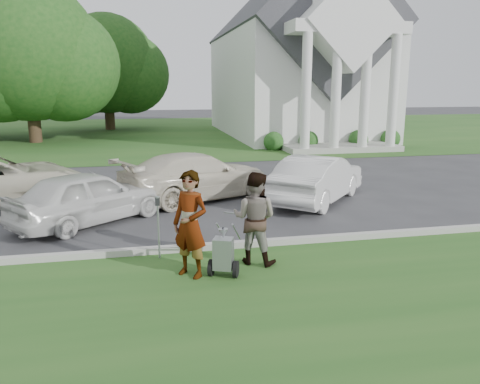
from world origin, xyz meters
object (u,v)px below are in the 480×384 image
object	(u,v)px
car_b	(89,197)
tree_back	(107,69)
church	(295,48)
person_left	(190,225)
tree_left	(28,57)
car_c	(197,176)
car_d	(318,178)
person_right	(255,219)
striping_cart	(223,254)
parking_meter_near	(158,220)

from	to	relation	value
car_b	tree_back	bearing A→B (deg)	-36.55
church	person_left	distance (m)	26.27
tree_left	tree_back	bearing A→B (deg)	63.43
car_c	car_d	distance (m)	3.72
tree_left	person_right	xyz separation A→B (m)	(8.57, -22.37, -4.19)
tree_left	person_right	distance (m)	24.31
person_left	car_d	xyz separation A→B (m)	(4.37, 4.97, -0.28)
striping_cart	person_left	world-z (taller)	person_left
tree_back	car_d	size ratio (longest dim) A/B	2.23
person_right	church	bearing A→B (deg)	-79.66
tree_left	parking_meter_near	distance (m)	23.15
person_left	car_c	bearing A→B (deg)	125.21
tree_left	church	bearing A→B (deg)	3.79
striping_cart	car_c	distance (m)	6.20
tree_left	parking_meter_near	bearing A→B (deg)	-72.81
tree_left	car_d	xyz separation A→B (m)	(11.64, -17.80, -4.40)
church	car_b	bearing A→B (deg)	-120.94
tree_back	striping_cart	size ratio (longest dim) A/B	8.30
church	car_c	world-z (taller)	church
person_left	striping_cart	bearing A→B (deg)	29.64
person_right	car_c	xyz separation A→B (m)	(-0.49, 5.65, -0.20)
person_left	tree_back	bearing A→B (deg)	138.91
church	person_left	world-z (taller)	church
parking_meter_near	church	bearing A→B (deg)	65.77
church	person_right	size ratio (longest dim) A/B	13.13
car_b	tree_left	bearing A→B (deg)	-23.73
tree_left	car_d	distance (m)	21.72
striping_cart	person_left	size ratio (longest dim) A/B	0.59
person_left	car_d	world-z (taller)	person_left
striping_cart	car_b	world-z (taller)	car_b
tree_left	person_right	bearing A→B (deg)	-69.04
person_left	car_b	bearing A→B (deg)	161.63
person_right	car_c	world-z (taller)	person_right
person_right	parking_meter_near	size ratio (longest dim) A/B	1.40
striping_cart	parking_meter_near	bearing A→B (deg)	156.06
tree_left	tree_back	xyz separation A→B (m)	(4.00, 8.00, -0.38)
car_d	tree_left	bearing A→B (deg)	-14.95
person_right	car_b	distance (m)	5.01
church	parking_meter_near	size ratio (longest dim) A/B	18.41
tree_left	person_left	world-z (taller)	tree_left
tree_left	tree_back	distance (m)	8.95
striping_cart	person_left	xyz separation A→B (m)	(-0.59, 0.14, 0.56)
striping_cart	person_right	size ratio (longest dim) A/B	0.63
parking_meter_near	striping_cart	bearing A→B (deg)	-45.94
person_left	parking_meter_near	distance (m)	1.17
tree_left	car_d	size ratio (longest dim) A/B	2.47
church	car_d	world-z (taller)	church
parking_meter_near	person_left	bearing A→B (deg)	-62.17
person_right	car_d	xyz separation A→B (m)	(3.07, 4.57, -0.21)
tree_back	parking_meter_near	distance (m)	30.12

